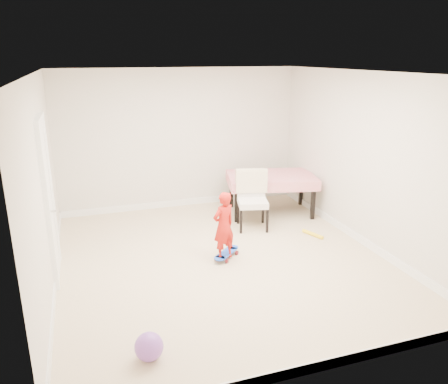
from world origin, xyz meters
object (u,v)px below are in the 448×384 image
object	(u,v)px
dining_table	(271,194)
child	(224,228)
skateboard	(227,255)
balloon	(149,347)
dining_chair	(253,201)

from	to	relation	value
dining_table	child	xyz separation A→B (m)	(-1.44, -1.60, 0.13)
skateboard	balloon	size ratio (longest dim) A/B	2.02
dining_chair	skateboard	size ratio (longest dim) A/B	1.73
dining_table	balloon	world-z (taller)	dining_table
dining_chair	child	world-z (taller)	child
child	dining_chair	bearing A→B (deg)	-152.02
dining_table	balloon	size ratio (longest dim) A/B	5.55
dining_chair	child	bearing A→B (deg)	-115.98
dining_chair	skateboard	bearing A→B (deg)	-115.61
skateboard	dining_table	bearing A→B (deg)	5.37
dining_table	skateboard	size ratio (longest dim) A/B	2.75
skateboard	child	size ratio (longest dim) A/B	0.57
dining_table	child	size ratio (longest dim) A/B	1.57
skateboard	child	distance (m)	0.46
skateboard	child	bearing A→B (deg)	-177.41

